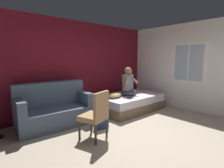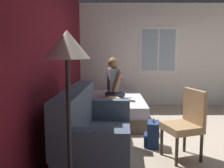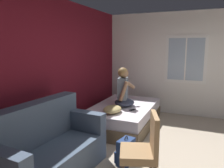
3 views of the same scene
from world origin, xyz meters
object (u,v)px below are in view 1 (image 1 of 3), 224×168
at_px(backpack, 101,120).
at_px(throw_pillow, 114,95).
at_px(cell_phone, 130,98).
at_px(bed, 129,102).
at_px(couch, 54,109).
at_px(side_chair, 96,114).
at_px(person_seated, 128,84).

relative_size(backpack, throw_pillow, 0.95).
bearing_deg(cell_phone, throw_pillow, 70.06).
height_order(bed, throw_pillow, throw_pillow).
bearing_deg(throw_pillow, backpack, -147.08).
bearing_deg(bed, cell_phone, -134.79).
bearing_deg(throw_pillow, couch, 170.99).
distance_m(side_chair, person_seated, 2.22).
height_order(couch, person_seated, person_seated).
bearing_deg(couch, cell_phone, -16.30).
height_order(couch, cell_phone, couch).
bearing_deg(person_seated, couch, 172.42).
relative_size(bed, side_chair, 2.13).
relative_size(couch, backpack, 3.83).
bearing_deg(throw_pillow, cell_phone, -44.89).
distance_m(bed, person_seated, 0.60).
bearing_deg(backpack, bed, 20.70).
bearing_deg(backpack, cell_phone, 13.14).
bearing_deg(bed, couch, 172.75).
bearing_deg(person_seated, side_chair, -153.35).
distance_m(side_chair, backpack, 0.68).
height_order(couch, side_chair, couch).
distance_m(side_chair, cell_phone, 1.86).
bearing_deg(couch, bed, -7.25).
bearing_deg(bed, person_seated, -170.86).
relative_size(bed, cell_phone, 14.48).
xyz_separation_m(throw_pillow, cell_phone, (0.32, -0.32, -0.07)).
xyz_separation_m(backpack, throw_pillow, (0.96, 0.62, 0.36)).
height_order(couch, backpack, couch).
bearing_deg(throw_pillow, side_chair, -143.79).
xyz_separation_m(couch, cell_phone, (2.03, -0.59, 0.09)).
bearing_deg(bed, side_chair, -153.71).
height_order(backpack, throw_pillow, throw_pillow).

